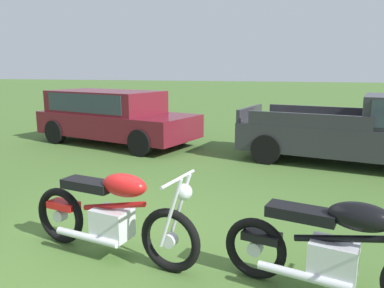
{
  "coord_description": "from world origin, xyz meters",
  "views": [
    {
      "loc": [
        2.03,
        -3.48,
        2.0
      ],
      "look_at": [
        0.29,
        2.16,
        0.82
      ],
      "focal_mm": 35.13,
      "sensor_mm": 36.0,
      "label": 1
    }
  ],
  "objects_px": {
    "motorcycle_black": "(335,249)",
    "pickup_truck_charcoal": "(372,130)",
    "motorcycle_red": "(112,214)",
    "car_burgundy": "(111,113)"
  },
  "relations": [
    {
      "from": "pickup_truck_charcoal",
      "to": "motorcycle_red",
      "type": "bearing_deg",
      "value": -112.65
    },
    {
      "from": "motorcycle_black",
      "to": "pickup_truck_charcoal",
      "type": "distance_m",
      "value": 5.35
    },
    {
      "from": "motorcycle_red",
      "to": "pickup_truck_charcoal",
      "type": "relative_size",
      "value": 0.41
    },
    {
      "from": "motorcycle_black",
      "to": "pickup_truck_charcoal",
      "type": "relative_size",
      "value": 0.39
    },
    {
      "from": "motorcycle_red",
      "to": "pickup_truck_charcoal",
      "type": "bearing_deg",
      "value": 66.61
    },
    {
      "from": "pickup_truck_charcoal",
      "to": "motorcycle_black",
      "type": "bearing_deg",
      "value": -91.2
    },
    {
      "from": "motorcycle_red",
      "to": "car_burgundy",
      "type": "distance_m",
      "value": 6.55
    },
    {
      "from": "motorcycle_black",
      "to": "motorcycle_red",
      "type": "bearing_deg",
      "value": -171.47
    },
    {
      "from": "motorcycle_red",
      "to": "motorcycle_black",
      "type": "relative_size",
      "value": 1.07
    },
    {
      "from": "car_burgundy",
      "to": "pickup_truck_charcoal",
      "type": "distance_m",
      "value": 6.44
    }
  ]
}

